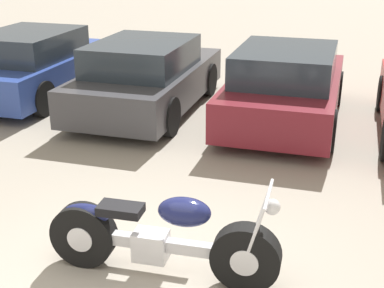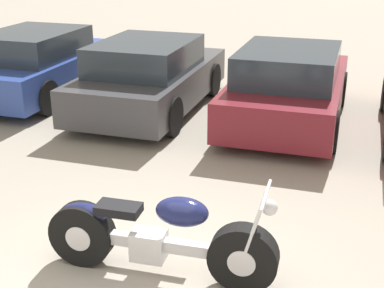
% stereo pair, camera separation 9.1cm
% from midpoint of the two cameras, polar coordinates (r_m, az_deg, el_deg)
% --- Properties ---
extents(motorcycle, '(2.35, 0.62, 1.04)m').
position_cam_midpoint_polar(motorcycle, '(5.33, -3.22, -9.92)').
color(motorcycle, black).
rests_on(motorcycle, ground_plane).
extents(parked_car_blue, '(1.93, 4.15, 1.38)m').
position_cam_midpoint_polar(parked_car_blue, '(11.77, -15.71, 8.24)').
color(parked_car_blue, '#2D479E').
rests_on(parked_car_blue, ground_plane).
extents(parked_car_dark_grey, '(1.93, 4.15, 1.38)m').
position_cam_midpoint_polar(parked_car_dark_grey, '(10.30, -4.25, 7.16)').
color(parked_car_dark_grey, '#3D3D42').
rests_on(parked_car_dark_grey, ground_plane).
extents(parked_car_maroon, '(1.93, 4.15, 1.38)m').
position_cam_midpoint_polar(parked_car_maroon, '(9.75, 10.50, 6.04)').
color(parked_car_maroon, maroon).
rests_on(parked_car_maroon, ground_plane).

